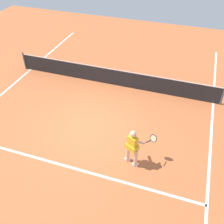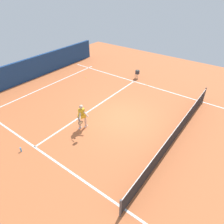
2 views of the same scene
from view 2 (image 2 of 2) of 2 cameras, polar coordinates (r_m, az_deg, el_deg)
The scene contains 12 objects.
ground_plane at distance 12.44m, azimuth 3.33°, elevation -1.65°, with size 25.75×25.75×0.00m, color #C66638.
court_back_wall at distance 18.42m, azimuth -22.74°, elevation 11.23°, with size 14.82×0.24×1.78m, color navy.
baseline_marking at distance 17.03m, azimuth -17.99°, elevation 7.15°, with size 10.82×0.10×0.01m, color white.
service_line_marking at distance 13.57m, azimuth -4.55°, elevation 1.66°, with size 9.82×0.10×0.01m, color white.
sideline_left_marking at distance 16.20m, azimuth 13.12°, elevation 6.56°, with size 0.10×17.81×0.01m, color white.
sideline_right_marking at distance 9.75m, azimuth -13.58°, elevation -15.23°, with size 0.10×17.81×0.01m, color white.
court_net at distance 11.10m, azimuth 17.98°, elevation -5.67°, with size 10.50×0.08×0.99m.
tennis_player at distance 11.23m, azimuth -8.63°, elevation -1.15°, with size 1.03×0.83×1.55m.
tennis_ball_near at distance 17.77m, azimuth -7.55°, elevation 9.80°, with size 0.07×0.07×0.07m, color #D1E533.
tennis_ball_mid at distance 16.47m, azimuth 10.05°, elevation 7.53°, with size 0.07×0.07×0.07m, color #D1E533.
ball_hopper at distance 17.52m, azimuth 7.30°, elevation 11.28°, with size 0.36×0.36×0.74m.
water_bottle at distance 11.11m, azimuth -24.72°, elevation -9.77°, with size 0.07×0.07×0.24m, color #4C9EE5.
Camera 2 is at (8.52, 5.44, 7.25)m, focal length 31.82 mm.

